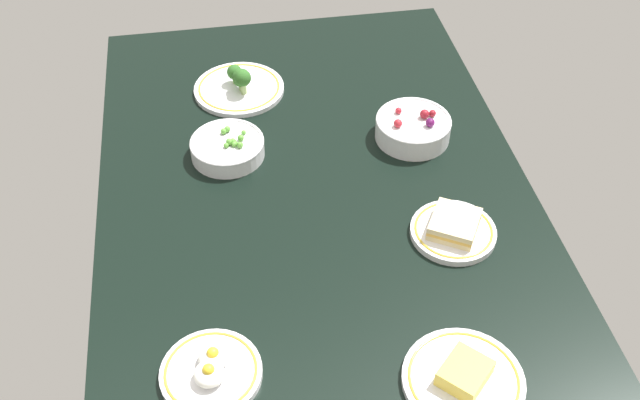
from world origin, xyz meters
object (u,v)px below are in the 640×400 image
plate_cheese (464,379)px  plate_sandwich (454,229)px  bowl_peas (228,147)px  plate_broccoli (239,86)px  plate_eggs (211,371)px  bowl_berries (413,128)px

plate_cheese → plate_sandwich: (-33.10, 8.35, 0.35)cm
plate_sandwich → bowl_peas: size_ratio=1.04×
plate_cheese → plate_broccoli: size_ratio=0.93×
plate_sandwich → plate_cheese: bearing=-14.2°
plate_eggs → bowl_berries: (-55.79, 49.26, 1.50)cm
plate_sandwich → bowl_berries: size_ratio=1.00×
plate_cheese → bowl_peas: (-65.00, -33.88, 1.03)cm
plate_sandwich → plate_eggs: 55.32cm
bowl_berries → plate_sandwich: bearing=0.4°
plate_cheese → plate_broccoli: plate_broccoli is taller
bowl_peas → bowl_berries: 42.02cm
plate_eggs → plate_sandwich: bearing=116.6°
plate_sandwich → plate_eggs: (24.73, -49.49, -0.20)cm
plate_cheese → plate_eggs: (-8.37, -41.13, 0.16)cm
plate_broccoli → plate_eggs: (80.32, -11.95, -0.26)cm
plate_broccoli → bowl_berries: plate_broccoli is taller
plate_cheese → plate_sandwich: plate_sandwich is taller
bowl_peas → bowl_berries: bearing=88.9°
plate_broccoli → bowl_peas: 24.16cm
plate_cheese → bowl_berries: size_ratio=1.20×
plate_broccoli → plate_eggs: size_ratio=1.28×
plate_broccoli → plate_sandwich: 67.08cm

